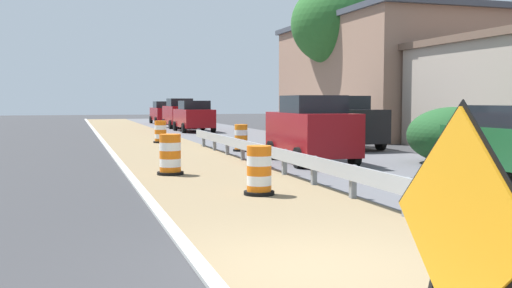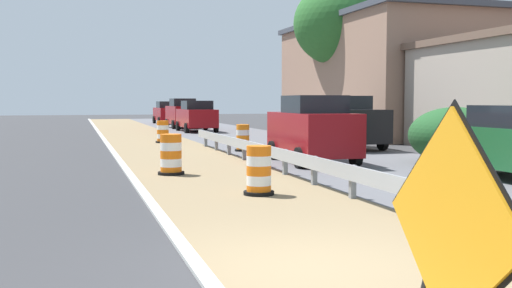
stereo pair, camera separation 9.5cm
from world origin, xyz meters
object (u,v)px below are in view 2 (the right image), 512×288
Objects in this scene: traffic_barrel_close at (259,173)px; car_trailing_far_lane at (166,113)px; car_distant_a at (344,122)px; traffic_barrel_mid at (171,156)px; car_lead_far_lane at (312,129)px; car_lead_near_lane at (182,113)px; traffic_barrel_far at (243,139)px; utility_pole_mid at (319,69)px; car_distant_b at (196,116)px; warning_sign_diamond at (450,231)px; traffic_barrel_farther at (163,133)px; car_mid_far_lane at (182,110)px.

traffic_barrel_close is 0.26× the size of car_trailing_far_lane.
traffic_barrel_mid is at bearing -51.59° from car_distant_a.
car_trailing_far_lane is at bearing 84.43° from traffic_barrel_close.
car_lead_near_lane is at bearing 1.86° from car_lead_far_lane.
utility_pole_mid is at bearing 52.30° from traffic_barrel_far.
car_distant_b is at bearing 137.06° from utility_pole_mid.
car_lead_near_lane is at bearing 119.46° from utility_pole_mid.
warning_sign_diamond is 1.84× the size of traffic_barrel_mid.
car_lead_far_lane is 16.01m from utility_pole_mid.
warning_sign_diamond is 1.93× the size of traffic_barrel_close.
traffic_barrel_farther is at bearing -128.57° from car_distant_a.
utility_pole_mid is at bearing 21.40° from traffic_barrel_farther.
car_distant_a reaches higher than car_lead_far_lane.
traffic_barrel_close is 0.22× the size of car_distant_a.
traffic_barrel_farther is (1.37, 24.69, -0.59)m from warning_sign_diamond.
traffic_barrel_close is 49.61m from car_mid_far_lane.
traffic_barrel_farther is at bearing -9.59° from car_mid_far_lane.
car_mid_far_lane is (8.00, 57.48, -0.02)m from warning_sign_diamond.
warning_sign_diamond is 39.79m from car_lead_near_lane.
car_mid_far_lane is at bearing 78.58° from traffic_barrel_farther.
warning_sign_diamond is at bearing -101.23° from traffic_barrel_far.
car_distant_b is 8.93m from utility_pole_mid.
traffic_barrel_close is 0.25× the size of car_mid_far_lane.
car_distant_b is at bearing 69.60° from traffic_barrel_farther.
car_distant_a is at bearing 56.52° from traffic_barrel_close.
traffic_barrel_mid is at bearing -87.08° from warning_sign_diamond.
utility_pole_mid is (11.26, 16.12, 3.39)m from traffic_barrel_mid.
utility_pole_mid reaches higher than traffic_barrel_mid.
warning_sign_diamond is at bearing -24.01° from car_distant_a.
traffic_barrel_mid is 19.96m from utility_pole_mid.
car_lead_near_lane is 0.85× the size of car_distant_a.
car_mid_far_lane is (3.26, 43.40, -0.04)m from car_lead_far_lane.
car_lead_near_lane is (5.06, 27.11, 0.58)m from traffic_barrel_mid.
car_distant_b is at bearing 1.70° from car_lead_far_lane.
warning_sign_diamond reaches higher than car_distant_b.
traffic_barrel_far is 20.52m from car_lead_near_lane.
utility_pole_mid is (6.20, -10.99, 2.81)m from car_lead_near_lane.
utility_pole_mid reaches higher than car_lead_far_lane.
traffic_barrel_mid is 0.27× the size of car_lead_near_lane.
car_mid_far_lane is at bearing -11.42° from car_lead_near_lane.
car_distant_a reaches higher than car_distant_b.
car_lead_far_lane is 33.87m from car_trailing_far_lane.
utility_pole_mid is at bearing 63.63° from traffic_barrel_close.
traffic_barrel_farther is (-2.40, 5.68, -0.01)m from traffic_barrel_far.
car_trailing_far_lane is at bearing 81.17° from traffic_barrel_farther.
traffic_barrel_far is 0.25× the size of car_lead_far_lane.
traffic_barrel_mid is 0.27× the size of car_trailing_far_lane.
car_mid_far_lane is 29.29m from utility_pole_mid.
traffic_barrel_close is 0.23× the size of car_distant_b.
car_trailing_far_lane is 0.85× the size of car_distant_a.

